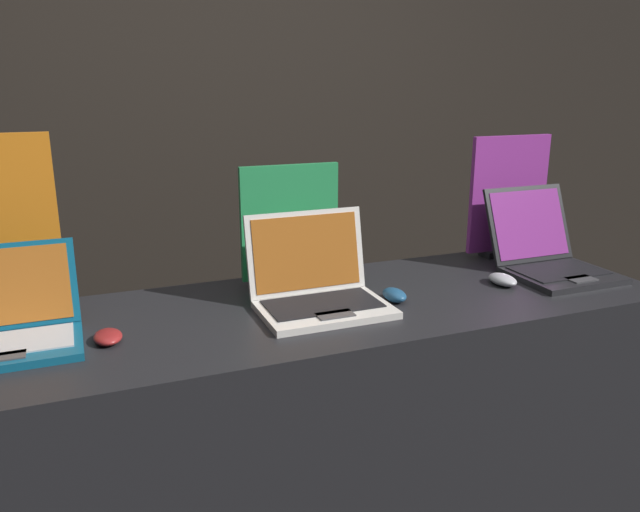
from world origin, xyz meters
name	(u,v)px	position (x,y,z in m)	size (l,w,h in m)	color
wall_back	(211,117)	(0.00, 1.76, 1.40)	(8.00, 0.05, 2.80)	black
display_counter	(321,441)	(0.00, 0.34, 0.46)	(2.14, 0.68, 0.93)	black
laptop_front	(5,324)	(-0.84, 0.35, 0.99)	(0.35, 0.29, 0.24)	#0F5170
mouse_front	(108,337)	(-0.61, 0.28, 0.94)	(0.07, 0.10, 0.03)	maroon
promo_stand_front	(3,232)	(-0.84, 0.58, 1.17)	(0.29, 0.07, 0.51)	black
laptop_middle	(317,286)	(-0.02, 0.33, 0.99)	(0.37, 0.31, 0.27)	silver
mouse_middle	(394,295)	(0.22, 0.28, 0.95)	(0.06, 0.10, 0.04)	navy
promo_stand_middle	(290,228)	(-0.02, 0.56, 1.11)	(0.33, 0.07, 0.39)	black
laptop_back	(549,254)	(0.85, 0.35, 0.99)	(0.33, 0.39, 0.28)	black
mouse_back	(503,280)	(0.62, 0.29, 0.95)	(0.07, 0.11, 0.03)	#B2B2B7
promo_stand_back	(508,199)	(0.85, 0.58, 1.14)	(0.33, 0.07, 0.45)	black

